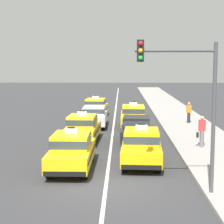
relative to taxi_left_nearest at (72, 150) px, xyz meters
The scene contains 13 objects.
ground_plane 2.95m from the taxi_left_nearest, 54.57° to the right, with size 160.00×160.00×0.00m, color #353538.
lane_stripe_left_right 17.80m from the taxi_left_nearest, 84.73° to the left, with size 0.14×80.00×0.01m, color silver.
sidewalk_curb 14.64m from the taxi_left_nearest, 60.35° to the left, with size 4.00×90.00×0.15m, color #9E9993.
taxi_left_nearest is the anchor object (origin of this frame).
taxi_left_second 6.10m from the taxi_left_nearest, 91.13° to the left, with size 1.99×4.63×1.96m.
sedan_left_third 11.90m from the taxi_left_nearest, 89.03° to the left, with size 1.78×4.31×1.58m.
taxi_left_fourth 17.13m from the taxi_left_nearest, 90.14° to the left, with size 2.03×4.64×1.96m.
taxi_right_nearest 3.36m from the taxi_left_nearest, 18.60° to the left, with size 2.02×4.64×1.96m.
sedan_right_second 6.92m from the taxi_left_nearest, 63.20° to the left, with size 1.94×4.37×1.58m.
taxi_right_third 12.04m from the taxi_left_nearest, 75.06° to the left, with size 1.87×4.58×1.96m.
pedestrian_near_crosswalk 7.90m from the taxi_left_nearest, 32.46° to the left, with size 0.47×0.24×1.73m.
pedestrian_mid_block 15.13m from the taxi_left_nearest, 60.43° to the left, with size 0.36×0.24×1.60m.
traffic_light_pole 6.41m from the taxi_left_nearest, 37.52° to the right, with size 2.87×0.33×5.58m.
Camera 1 is at (0.60, -14.99, 4.79)m, focal length 63.19 mm.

